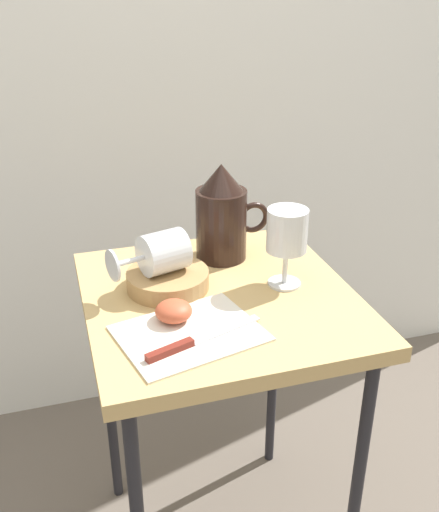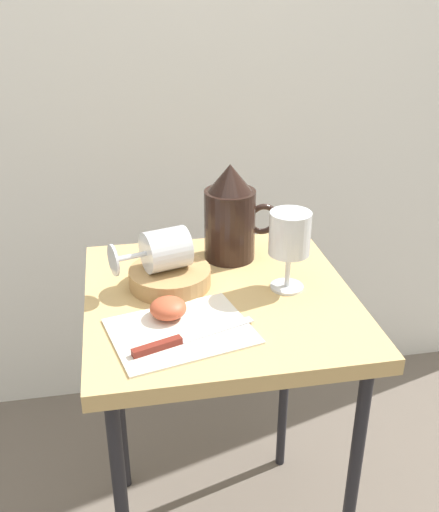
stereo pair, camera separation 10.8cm
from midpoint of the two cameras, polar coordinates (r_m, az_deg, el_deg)
name	(u,v)px [view 1 (the left image)]	position (r m, az deg, el deg)	size (l,w,h in m)	color
curtain_drape	(146,37)	(1.60, -9.12, 20.10)	(2.40, 0.03, 2.16)	white
table	(220,325)	(1.15, -2.70, -6.80)	(0.50, 0.51, 0.68)	tan
linen_napkin	(190,333)	(1.00, -6.02, -7.53)	(0.23, 0.18, 0.00)	silver
basket_tray	(168,280)	(1.14, -7.73, -2.37)	(0.16, 0.16, 0.04)	#AD8451
pitcher	(222,221)	(1.22, -2.30, 3.35)	(0.16, 0.11, 0.21)	black
wine_glass_upright	(286,234)	(1.11, 3.68, 2.11)	(0.08, 0.08, 0.16)	silver
wine_glass_tipped_near	(162,253)	(1.11, -8.39, 0.26)	(0.16, 0.11, 0.08)	silver
apple_half_left	(174,311)	(1.03, -7.46, -5.38)	(0.06, 0.06, 0.04)	#C15133
knife	(188,343)	(0.97, -6.26, -8.49)	(0.21, 0.09, 0.01)	silver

